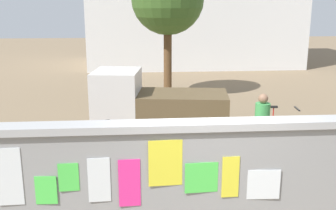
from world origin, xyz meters
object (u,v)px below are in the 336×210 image
at_px(bicycle_near, 278,127).
at_px(person_walking, 262,121).
at_px(motorcycle, 56,153).
at_px(auto_rickshaw_truck, 153,105).
at_px(bicycle_far, 272,172).

distance_m(bicycle_near, person_walking, 1.80).
distance_m(motorcycle, bicycle_near, 5.82).
bearing_deg(auto_rickshaw_truck, motorcycle, -134.20).
bearing_deg(bicycle_far, bicycle_near, 68.22).
distance_m(auto_rickshaw_truck, bicycle_far, 4.12).
bearing_deg(bicycle_far, motorcycle, 165.18).
bearing_deg(motorcycle, bicycle_near, 17.21).
bearing_deg(bicycle_near, auto_rickshaw_truck, 170.48).
xyz_separation_m(auto_rickshaw_truck, motorcycle, (-2.22, -2.28, -0.44)).
bearing_deg(bicycle_near, person_walking, -123.21).
distance_m(auto_rickshaw_truck, motorcycle, 3.21).
height_order(auto_rickshaw_truck, motorcycle, auto_rickshaw_truck).
relative_size(motorcycle, bicycle_far, 1.14).
relative_size(auto_rickshaw_truck, person_walking, 2.33).
relative_size(auto_rickshaw_truck, bicycle_near, 2.21).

